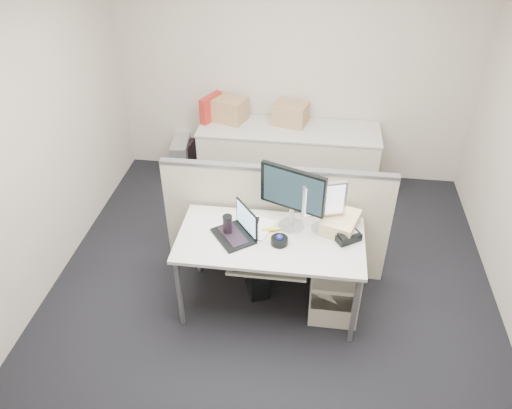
# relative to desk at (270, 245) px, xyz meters

# --- Properties ---
(floor) EXTENTS (4.00, 4.50, 0.01)m
(floor) POSITION_rel_desk_xyz_m (0.00, 0.00, -0.67)
(floor) COLOR black
(floor) RESTS_ON ground
(wall_back) EXTENTS (4.00, 0.02, 2.70)m
(wall_back) POSITION_rel_desk_xyz_m (0.00, 2.25, 0.69)
(wall_back) COLOR #BCB0A3
(wall_back) RESTS_ON ground
(wall_left) EXTENTS (0.02, 4.50, 2.70)m
(wall_left) POSITION_rel_desk_xyz_m (-2.00, 0.00, 0.69)
(wall_left) COLOR #BCB0A3
(wall_left) RESTS_ON ground
(desk) EXTENTS (1.50, 0.75, 0.73)m
(desk) POSITION_rel_desk_xyz_m (0.00, 0.00, 0.00)
(desk) COLOR #B1B1A6
(desk) RESTS_ON floor
(keyboard_tray) EXTENTS (0.62, 0.32, 0.02)m
(keyboard_tray) POSITION_rel_desk_xyz_m (0.00, -0.18, -0.04)
(keyboard_tray) COLOR #B1B1A6
(keyboard_tray) RESTS_ON desk
(drawer_pedestal) EXTENTS (0.40, 0.55, 0.65)m
(drawer_pedestal) POSITION_rel_desk_xyz_m (0.55, 0.05, -0.34)
(drawer_pedestal) COLOR #B7B09D
(drawer_pedestal) RESTS_ON floor
(cubicle_partition) EXTENTS (2.00, 0.06, 1.10)m
(cubicle_partition) POSITION_rel_desk_xyz_m (0.00, 0.45, -0.11)
(cubicle_partition) COLOR #AAA68F
(cubicle_partition) RESTS_ON floor
(back_counter) EXTENTS (2.00, 0.60, 0.72)m
(back_counter) POSITION_rel_desk_xyz_m (0.00, 1.93, -0.30)
(back_counter) COLOR #B7B09D
(back_counter) RESTS_ON floor
(monitor_main) EXTENTS (0.59, 0.41, 0.55)m
(monitor_main) POSITION_rel_desk_xyz_m (0.15, 0.18, 0.34)
(monitor_main) COLOR black
(monitor_main) RESTS_ON desk
(monitor_small) EXTENTS (0.40, 0.28, 0.44)m
(monitor_small) POSITION_rel_desk_xyz_m (0.40, 0.18, 0.29)
(monitor_small) COLOR #B7B7BC
(monitor_small) RESTS_ON desk
(laptop) EXTENTS (0.41, 0.42, 0.25)m
(laptop) POSITION_rel_desk_xyz_m (-0.30, -0.02, 0.19)
(laptop) COLOR black
(laptop) RESTS_ON desk
(trackball) EXTENTS (0.17, 0.17, 0.05)m
(trackball) POSITION_rel_desk_xyz_m (0.07, -0.05, 0.09)
(trackball) COLOR black
(trackball) RESTS_ON desk
(desk_phone) EXTENTS (0.25, 0.24, 0.06)m
(desk_phone) POSITION_rel_desk_xyz_m (0.60, 0.08, 0.10)
(desk_phone) COLOR black
(desk_phone) RESTS_ON desk
(paper_stack) EXTENTS (0.30, 0.34, 0.01)m
(paper_stack) POSITION_rel_desk_xyz_m (-0.12, 0.12, 0.07)
(paper_stack) COLOR white
(paper_stack) RESTS_ON desk
(sticky_pad) EXTENTS (0.10, 0.10, 0.01)m
(sticky_pad) POSITION_rel_desk_xyz_m (0.03, 0.00, 0.07)
(sticky_pad) COLOR #F7FF30
(sticky_pad) RESTS_ON desk
(travel_mug) EXTENTS (0.09, 0.09, 0.16)m
(travel_mug) POSITION_rel_desk_xyz_m (-0.35, 0.02, 0.15)
(travel_mug) COLOR black
(travel_mug) RESTS_ON desk
(banana) EXTENTS (0.17, 0.08, 0.04)m
(banana) POSITION_rel_desk_xyz_m (0.00, 0.10, 0.08)
(banana) COLOR #FFF537
(banana) RESTS_ON desk
(cellphone) EXTENTS (0.06, 0.11, 0.01)m
(cellphone) POSITION_rel_desk_xyz_m (-0.15, 0.20, 0.07)
(cellphone) COLOR black
(cellphone) RESTS_ON desk
(manila_folders) EXTENTS (0.35, 0.40, 0.12)m
(manila_folders) POSITION_rel_desk_xyz_m (0.55, 0.20, 0.13)
(manila_folders) COLOR beige
(manila_folders) RESTS_ON desk
(keyboard) EXTENTS (0.45, 0.19, 0.02)m
(keyboard) POSITION_rel_desk_xyz_m (-0.05, -0.22, -0.02)
(keyboard) COLOR black
(keyboard) RESTS_ON keyboard_tray
(pc_tower_desk) EXTENTS (0.31, 0.45, 0.39)m
(pc_tower_desk) POSITION_rel_desk_xyz_m (-0.15, 0.20, -0.47)
(pc_tower_desk) COLOR black
(pc_tower_desk) RESTS_ON floor
(pc_tower_spare_dark) EXTENTS (0.21, 0.42, 0.38)m
(pc_tower_spare_dark) POSITION_rel_desk_xyz_m (-1.27, 2.03, -0.48)
(pc_tower_spare_dark) COLOR black
(pc_tower_spare_dark) RESTS_ON floor
(pc_tower_spare_silver) EXTENTS (0.24, 0.49, 0.44)m
(pc_tower_spare_silver) POSITION_rel_desk_xyz_m (-1.30, 2.03, -0.44)
(pc_tower_spare_silver) COLOR #B7B7BC
(pc_tower_spare_silver) RESTS_ON floor
(cardboard_box_left) EXTENTS (0.45, 0.39, 0.28)m
(cardboard_box_left) POSITION_rel_desk_xyz_m (-0.70, 2.05, 0.20)
(cardboard_box_left) COLOR tan
(cardboard_box_left) RESTS_ON back_counter
(cardboard_box_right) EXTENTS (0.42, 0.36, 0.26)m
(cardboard_box_right) POSITION_rel_desk_xyz_m (0.00, 2.05, 0.19)
(cardboard_box_right) COLOR tan
(cardboard_box_right) RESTS_ON back_counter
(red_binder) EXTENTS (0.21, 0.34, 0.31)m
(red_binder) POSITION_rel_desk_xyz_m (-0.90, 2.03, 0.21)
(red_binder) COLOR #AC231C
(red_binder) RESTS_ON back_counter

